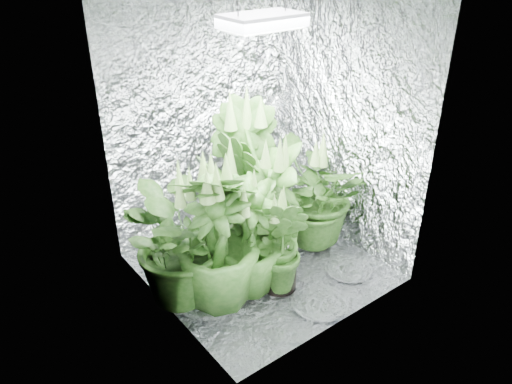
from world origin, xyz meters
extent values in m
plane|color=silver|center=(0.00, 0.00, 0.00)|extent=(1.60, 1.60, 0.00)
cube|color=silver|center=(0.00, 0.80, 1.00)|extent=(1.60, 0.02, 2.00)
cube|color=silver|center=(0.00, -0.80, 1.00)|extent=(1.60, 0.02, 2.00)
cube|color=silver|center=(-0.80, 0.00, 1.00)|extent=(0.02, 1.60, 2.00)
cube|color=silver|center=(0.80, 0.00, 1.00)|extent=(0.02, 1.60, 2.00)
cube|color=gray|center=(0.00, 0.00, 1.83)|extent=(0.50, 0.30, 0.08)
cube|color=white|center=(0.00, 0.00, 1.79)|extent=(0.46, 0.26, 0.01)
cylinder|color=black|center=(-0.18, 0.00, 1.94)|extent=(0.01, 0.01, 0.13)
cylinder|color=black|center=(0.18, 0.00, 1.94)|extent=(0.01, 0.01, 0.13)
cylinder|color=black|center=(-0.64, 0.06, 0.11)|extent=(0.24, 0.24, 0.22)
cylinder|color=#422A18|center=(-0.64, 0.06, 0.20)|extent=(0.22, 0.22, 0.03)
imported|color=#133C0C|center=(-0.64, 0.06, 0.49)|extent=(0.96, 0.96, 0.93)
cone|color=#629340|center=(-0.64, 0.06, 0.90)|extent=(0.08, 0.08, 0.22)
cylinder|color=black|center=(-0.24, 0.16, 0.14)|extent=(0.31, 0.31, 0.27)
cylinder|color=#422A18|center=(-0.24, 0.16, 0.26)|extent=(0.28, 0.28, 0.03)
imported|color=#133C0C|center=(-0.24, 0.16, 0.49)|extent=(0.65, 0.65, 0.92)
cone|color=#629340|center=(-0.24, 0.16, 0.89)|extent=(0.10, 0.10, 0.27)
cylinder|color=black|center=(0.10, 0.31, 0.14)|extent=(0.32, 0.32, 0.28)
cylinder|color=#422A18|center=(0.10, 0.31, 0.27)|extent=(0.29, 0.29, 0.03)
imported|color=#133C0C|center=(0.10, 0.31, 0.62)|extent=(0.78, 0.78, 1.18)
cone|color=#629340|center=(0.10, 0.31, 1.14)|extent=(0.10, 0.10, 0.28)
cylinder|color=black|center=(-0.48, -0.14, 0.14)|extent=(0.30, 0.30, 0.27)
cylinder|color=#422A18|center=(-0.48, -0.14, 0.26)|extent=(0.28, 0.28, 0.03)
imported|color=#133C0C|center=(-0.48, -0.14, 0.54)|extent=(0.79, 0.79, 1.01)
cone|color=#629340|center=(-0.48, -0.14, 0.98)|extent=(0.10, 0.10, 0.27)
cylinder|color=black|center=(0.56, -0.02, 0.11)|extent=(0.25, 0.25, 0.23)
cylinder|color=#422A18|center=(0.56, -0.02, 0.21)|extent=(0.23, 0.23, 0.03)
imported|color=#133C0C|center=(0.56, -0.02, 0.46)|extent=(0.95, 0.95, 0.86)
cone|color=#629340|center=(0.56, -0.02, 0.84)|extent=(0.08, 0.08, 0.23)
cylinder|color=black|center=(0.07, -0.08, 0.12)|extent=(0.26, 0.26, 0.23)
cylinder|color=#422A18|center=(0.07, -0.08, 0.22)|extent=(0.24, 0.24, 0.03)
imported|color=#133C0C|center=(0.07, -0.08, 0.53)|extent=(0.67, 0.67, 1.00)
cone|color=#629340|center=(0.07, -0.08, 0.98)|extent=(0.08, 0.08, 0.23)
cylinder|color=black|center=(-0.04, -0.27, 0.11)|extent=(0.25, 0.25, 0.22)
cylinder|color=#422A18|center=(-0.04, -0.27, 0.20)|extent=(0.23, 0.23, 0.03)
imported|color=#133C0C|center=(-0.04, -0.27, 0.40)|extent=(0.50, 0.50, 0.74)
cone|color=#629340|center=(-0.04, -0.27, 0.71)|extent=(0.08, 0.08, 0.22)
cylinder|color=black|center=(-0.24, -0.16, 0.11)|extent=(0.25, 0.25, 0.22)
cylinder|color=#422A18|center=(-0.24, -0.16, 0.20)|extent=(0.23, 0.23, 0.03)
imported|color=#133C0C|center=(-0.24, -0.16, 0.44)|extent=(0.52, 0.52, 0.84)
cone|color=#629340|center=(-0.24, -0.16, 0.81)|extent=(0.08, 0.08, 0.22)
cylinder|color=black|center=(0.63, 0.58, 0.04)|extent=(0.14, 0.14, 0.08)
cylinder|color=black|center=(0.63, 0.58, 0.20)|extent=(0.13, 0.13, 0.10)
cylinder|color=#4C4C51|center=(0.58, 0.60, 0.20)|extent=(0.12, 0.28, 0.30)
torus|color=#4C4C51|center=(0.58, 0.60, 0.20)|extent=(0.12, 0.29, 0.31)
cube|color=white|center=(0.01, -0.30, 0.30)|extent=(0.06, 0.04, 0.08)
camera|label=1|loc=(-1.94, -2.47, 2.33)|focal=35.00mm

